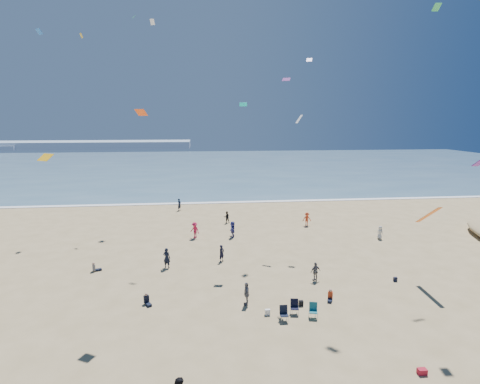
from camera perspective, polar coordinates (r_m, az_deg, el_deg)
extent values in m
cube|color=#476B84|center=(108.44, -5.96, 4.04)|extent=(220.00, 100.00, 0.06)
cube|color=white|center=(59.08, -5.75, -1.67)|extent=(220.00, 1.20, 0.08)
cube|color=#7A8EA8|center=(192.55, -24.34, 6.57)|extent=(110.00, 20.00, 3.20)
imported|color=#CA1C45|center=(41.78, -6.91, -5.78)|extent=(1.31, 1.25, 1.79)
imported|color=red|center=(47.03, 10.16, -4.07)|extent=(1.11, 0.68, 1.65)
imported|color=#33388D|center=(41.85, -1.14, -5.68)|extent=(0.76, 1.71, 1.78)
imported|color=black|center=(34.00, -11.11, -9.83)|extent=(0.78, 0.65, 1.83)
imported|color=slate|center=(31.53, 11.43, -11.79)|extent=(0.99, 0.65, 1.56)
imported|color=slate|center=(27.21, 1.00, -15.23)|extent=(0.45, 1.00, 1.67)
imported|color=black|center=(47.49, -2.04, -3.84)|extent=(0.82, 0.68, 1.51)
imported|color=black|center=(34.89, -2.81, -9.31)|extent=(0.67, 0.66, 1.57)
imported|color=black|center=(54.55, -9.22, -1.91)|extent=(0.71, 0.77, 1.76)
imported|color=silver|center=(43.96, 20.56, -5.79)|extent=(0.75, 0.85, 1.46)
cube|color=white|center=(26.31, 4.21, -17.79)|extent=(0.35, 0.20, 0.40)
cube|color=black|center=(27.70, 9.28, -16.38)|extent=(0.30, 0.22, 0.38)
cube|color=#AB182A|center=(23.22, 26.00, -23.37)|extent=(0.45, 0.30, 0.30)
cube|color=black|center=(33.50, 22.59, -12.17)|extent=(0.28, 0.18, 0.34)
cube|color=white|center=(54.05, -13.22, 23.92)|extent=(0.62, 0.45, 0.68)
cube|color=#EB4A14|center=(26.06, -14.83, 11.64)|extent=(0.88, 0.77, 0.43)
cube|color=#2C9E5A|center=(52.33, -15.89, 24.29)|extent=(0.50, 0.55, 0.29)
cube|color=purple|center=(40.76, 7.07, 16.68)|extent=(0.92, 0.77, 0.34)
cube|color=blue|center=(33.37, -28.28, 20.74)|extent=(0.59, 0.57, 0.40)
cube|color=#4C2989|center=(42.22, 10.51, 19.19)|extent=(0.73, 0.72, 0.43)
cube|color=#09BFCC|center=(34.79, 0.50, 13.21)|extent=(0.71, 0.39, 0.33)
cube|color=white|center=(29.32, 9.00, 10.93)|extent=(0.42, 0.59, 0.62)
cube|color=#2CA35D|center=(31.81, 27.78, 23.66)|extent=(0.51, 0.50, 0.44)
cube|color=yellow|center=(51.08, -23.03, 21.09)|extent=(0.47, 0.55, 0.54)
cube|color=#FFB212|center=(22.94, -27.52, 4.71)|extent=(0.95, 0.87, 0.36)
cube|color=orange|center=(32.98, 26.76, -3.15)|extent=(0.35, 2.64, 1.87)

